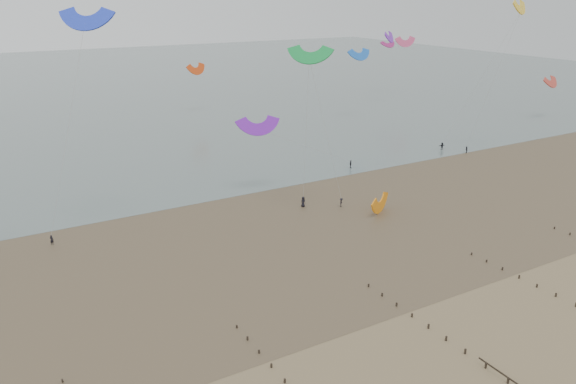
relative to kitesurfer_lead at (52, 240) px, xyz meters
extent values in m
plane|color=brown|center=(28.01, -44.89, -0.75)|extent=(500.00, 500.00, 0.00)
plane|color=#475654|center=(28.01, 155.11, -0.72)|extent=(500.00, 500.00, 0.00)
plane|color=#473A28|center=(28.01, -9.89, -0.73)|extent=(500.00, 500.00, 0.00)
ellipsoid|color=slate|center=(10.01, -22.89, -0.74)|extent=(23.60, 14.36, 0.01)
ellipsoid|color=slate|center=(40.01, -6.89, -0.74)|extent=(33.64, 18.32, 0.01)
ellipsoid|color=slate|center=(73.01, -14.89, -0.74)|extent=(19.65, 13.67, 0.01)
cube|color=black|center=(-3.99, -32.89, -0.57)|extent=(0.16, 0.16, 0.45)
cube|color=black|center=(14.01, -43.42, -0.52)|extent=(0.16, 0.16, 0.57)
cube|color=black|center=(14.01, -40.79, -0.53)|extent=(0.16, 0.16, 0.54)
cube|color=black|center=(14.01, -38.16, -0.55)|extent=(0.16, 0.16, 0.51)
cube|color=black|center=(14.01, -35.52, -0.56)|extent=(0.16, 0.16, 0.48)
cube|color=black|center=(14.01, -32.89, -0.57)|extent=(0.16, 0.16, 0.45)
cube|color=black|center=(32.01, -53.94, -0.46)|extent=(0.16, 0.16, 0.68)
cube|color=black|center=(32.01, -51.31, -0.47)|extent=(0.16, 0.16, 0.65)
cube|color=black|center=(32.01, -48.68, -0.49)|extent=(0.16, 0.16, 0.62)
cube|color=black|center=(32.01, -46.05, -0.50)|extent=(0.16, 0.16, 0.59)
cube|color=black|center=(32.01, -43.42, -0.52)|extent=(0.16, 0.16, 0.57)
cube|color=black|center=(32.01, -40.79, -0.53)|extent=(0.16, 0.16, 0.54)
cube|color=black|center=(32.01, -38.16, -0.55)|extent=(0.16, 0.16, 0.51)
cube|color=black|center=(32.01, -35.52, -0.56)|extent=(0.16, 0.16, 0.48)
cube|color=black|center=(32.01, -32.89, -0.57)|extent=(0.16, 0.16, 0.45)
cube|color=black|center=(50.01, -48.68, -0.49)|extent=(0.16, 0.16, 0.62)
cube|color=black|center=(50.01, -46.05, -0.50)|extent=(0.16, 0.16, 0.59)
cube|color=black|center=(50.01, -43.42, -0.52)|extent=(0.16, 0.16, 0.57)
cube|color=black|center=(50.01, -40.79, -0.53)|extent=(0.16, 0.16, 0.54)
cube|color=black|center=(50.01, -38.16, -0.55)|extent=(0.16, 0.16, 0.51)
cube|color=black|center=(50.01, -35.52, -0.56)|extent=(0.16, 0.16, 0.48)
cube|color=black|center=(50.01, -32.89, -0.57)|extent=(0.16, 0.16, 0.45)
cube|color=black|center=(68.01, -35.52, -0.56)|extent=(0.16, 0.16, 0.48)
cube|color=black|center=(68.01, -32.89, -0.57)|extent=(0.16, 0.16, 0.45)
imported|color=black|center=(0.00, 0.00, 0.00)|extent=(0.65, 0.60, 1.50)
imported|color=black|center=(89.26, 5.09, 0.01)|extent=(0.94, 0.91, 1.53)
imported|color=black|center=(45.06, -8.51, 0.03)|extent=(1.12, 1.12, 1.56)
imported|color=black|center=(39.43, -5.28, 0.17)|extent=(0.89, 1.06, 1.85)
imported|color=black|center=(86.71, 10.09, 0.08)|extent=(1.61, 0.77, 1.67)
imported|color=black|center=(59.69, 8.88, 0.08)|extent=(0.76, 1.06, 1.67)
camera|label=1|loc=(-7.49, -81.14, 33.73)|focal=35.00mm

